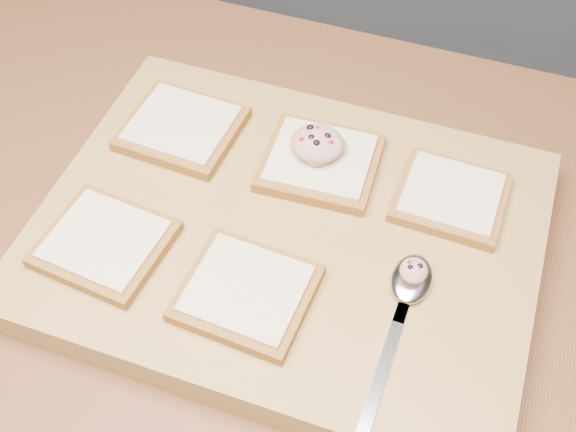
% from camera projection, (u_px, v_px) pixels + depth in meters
% --- Properties ---
extents(cutting_board, '(0.51, 0.39, 0.04)m').
position_uv_depth(cutting_board, '(288.00, 236.00, 0.76)').
color(cutting_board, tan).
rests_on(cutting_board, island_counter).
extents(bread_far_left, '(0.13, 0.12, 0.02)m').
position_uv_depth(bread_far_left, '(182.00, 127.00, 0.82)').
color(bread_far_left, brown).
rests_on(bread_far_left, cutting_board).
extents(bread_far_center, '(0.13, 0.12, 0.02)m').
position_uv_depth(bread_far_center, '(320.00, 162.00, 0.79)').
color(bread_far_center, brown).
rests_on(bread_far_center, cutting_board).
extents(bread_far_right, '(0.11, 0.11, 0.02)m').
position_uv_depth(bread_far_right, '(451.00, 197.00, 0.76)').
color(bread_far_right, brown).
rests_on(bread_far_right, cutting_board).
extents(bread_near_left, '(0.13, 0.12, 0.02)m').
position_uv_depth(bread_near_left, '(105.00, 243.00, 0.72)').
color(bread_near_left, brown).
rests_on(bread_near_left, cutting_board).
extents(bread_near_center, '(0.13, 0.12, 0.02)m').
position_uv_depth(bread_near_center, '(247.00, 292.00, 0.69)').
color(bread_near_center, brown).
rests_on(bread_near_center, cutting_board).
extents(tuna_salad_dollop, '(0.06, 0.05, 0.03)m').
position_uv_depth(tuna_salad_dollop, '(317.00, 143.00, 0.77)').
color(tuna_salad_dollop, tan).
rests_on(tuna_salad_dollop, bread_far_center).
extents(spoon, '(0.04, 0.20, 0.01)m').
position_uv_depth(spoon, '(408.00, 291.00, 0.69)').
color(spoon, silver).
rests_on(spoon, cutting_board).
extents(spoon_salad, '(0.03, 0.03, 0.02)m').
position_uv_depth(spoon_salad, '(414.00, 270.00, 0.68)').
color(spoon_salad, tan).
rests_on(spoon_salad, spoon).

